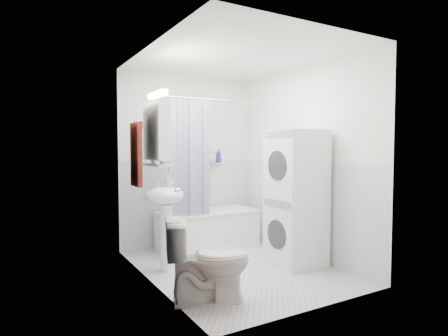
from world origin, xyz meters
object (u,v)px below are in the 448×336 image
bathtub (207,227)px  washer_dryer (296,198)px  sink (165,209)px  toilet (208,260)px

bathtub → washer_dryer: 1.40m
bathtub → sink: bearing=-143.1°
washer_dryer → bathtub: bearing=117.7°
bathtub → washer_dryer: (0.57, -1.18, 0.51)m
sink → washer_dryer: bearing=-20.2°
bathtub → toilet: size_ratio=1.79×
sink → toilet: bearing=-88.0°
toilet → bathtub: bearing=-7.6°
washer_dryer → sink: bearing=161.7°
sink → toilet: size_ratio=1.38×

